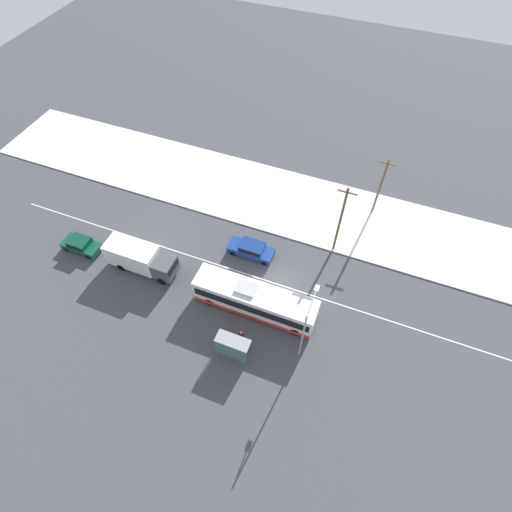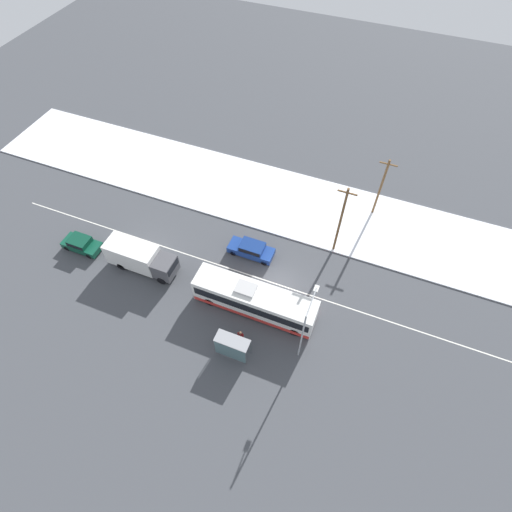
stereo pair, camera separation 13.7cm
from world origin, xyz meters
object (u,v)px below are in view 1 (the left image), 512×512
at_px(bus_shelter, 232,347).
at_px(streetlamp, 306,324).
at_px(city_bus, 255,300).
at_px(pedestrian_at_stop, 241,335).
at_px(box_truck, 140,258).
at_px(sedan_car, 251,249).
at_px(parked_car_near_truck, 81,244).
at_px(utility_pole_snowlot, 380,186).
at_px(utility_pole_roadside, 340,220).

bearing_deg(bus_shelter, streetlamp, 27.66).
bearing_deg(city_bus, pedestrian_at_stop, -89.20).
xyz_separation_m(box_truck, sedan_car, (9.50, 5.53, -0.80)).
height_order(parked_car_near_truck, bus_shelter, bus_shelter).
bearing_deg(utility_pole_snowlot, streetlamp, -97.67).
height_order(box_truck, pedestrian_at_stop, box_truck).
bearing_deg(city_bus, box_truck, 178.61).
xyz_separation_m(bus_shelter, utility_pole_roadside, (5.10, 14.53, 2.81)).
relative_size(sedan_car, bus_shelter, 1.60).
xyz_separation_m(box_truck, streetlamp, (17.38, -2.51, 2.90)).
bearing_deg(pedestrian_at_stop, utility_pole_roadside, 69.16).
bearing_deg(bus_shelter, utility_pole_snowlot, 69.83).
height_order(box_truck, bus_shelter, box_truck).
xyz_separation_m(parked_car_near_truck, streetlamp, (24.44, -2.23, 3.73)).
distance_m(parked_car_near_truck, pedestrian_at_stop, 19.60).
relative_size(sedan_car, utility_pole_snowlot, 0.63).
xyz_separation_m(sedan_car, streetlamp, (7.88, -8.04, 3.70)).
xyz_separation_m(sedan_car, pedestrian_at_stop, (2.74, -9.26, 0.16)).
bearing_deg(parked_car_near_truck, pedestrian_at_stop, -10.13).
height_order(city_bus, utility_pole_snowlot, utility_pole_snowlot).
relative_size(streetlamp, utility_pole_snowlot, 0.95).
xyz_separation_m(utility_pole_roadside, utility_pole_snowlot, (2.69, 6.66, -0.59)).
distance_m(city_bus, box_truck, 12.19).
distance_m(box_truck, streetlamp, 17.80).
xyz_separation_m(streetlamp, utility_pole_snowlot, (2.48, 18.41, -0.62)).
relative_size(parked_car_near_truck, utility_pole_snowlot, 0.54).
bearing_deg(parked_car_near_truck, city_bus, -0.05).
bearing_deg(parked_car_near_truck, box_truck, 2.25).
bearing_deg(streetlamp, bus_shelter, -152.34).
bearing_deg(box_truck, sedan_car, 30.23).
bearing_deg(pedestrian_at_stop, bus_shelter, -95.91).
bearing_deg(box_truck, utility_pole_roadside, 28.29).
distance_m(box_truck, bus_shelter, 13.18).
distance_m(city_bus, utility_pole_roadside, 11.16).
distance_m(sedan_car, bus_shelter, 11.16).
height_order(pedestrian_at_stop, bus_shelter, bus_shelter).
distance_m(pedestrian_at_stop, utility_pole_roadside, 14.31).
bearing_deg(pedestrian_at_stop, parked_car_near_truck, 169.87).
bearing_deg(utility_pole_snowlot, parked_car_near_truck, -148.99).
bearing_deg(bus_shelter, city_bus, 88.70).
xyz_separation_m(parked_car_near_truck, utility_pole_snowlot, (26.92, 16.18, 3.10)).
xyz_separation_m(bus_shelter, streetlamp, (5.30, 2.78, 2.84)).
bearing_deg(utility_pole_snowlot, city_bus, -115.34).
relative_size(parked_car_near_truck, bus_shelter, 1.37).
bearing_deg(box_truck, streetlamp, -8.21).
bearing_deg(bus_shelter, utility_pole_roadside, 70.67).
distance_m(bus_shelter, streetlamp, 6.63).
bearing_deg(city_bus, sedan_car, 114.78).
height_order(city_bus, sedan_car, city_bus).
relative_size(bus_shelter, streetlamp, 0.42).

